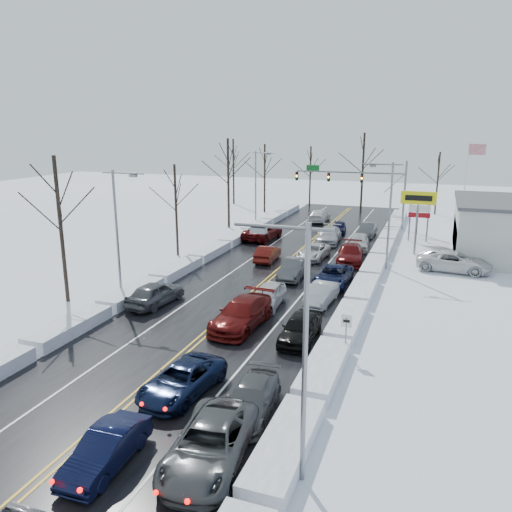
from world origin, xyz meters
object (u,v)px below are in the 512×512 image
at_px(traffic_signal_mast, 361,181).
at_px(oncoming_car_0, 268,261).
at_px(tires_plus_sign, 418,202).
at_px(flagpole, 467,179).

distance_m(traffic_signal_mast, oncoming_car_0, 20.53).
height_order(tires_plus_sign, flagpole, flagpole).
bearing_deg(oncoming_car_0, traffic_signal_mast, -108.58).
xyz_separation_m(traffic_signal_mast, tires_plus_sign, (7.05, -12.00, -0.49)).
bearing_deg(flagpole, oncoming_car_0, -128.94).
xyz_separation_m(traffic_signal_mast, flagpole, (11.72, 2.01, 0.45)).
relative_size(traffic_signal_mast, tires_plus_sign, 2.21).
bearing_deg(traffic_signal_mast, tires_plus_sign, -59.54).
height_order(traffic_signal_mast, tires_plus_sign, traffic_signal_mast).
bearing_deg(flagpole, traffic_signal_mast, -170.27).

